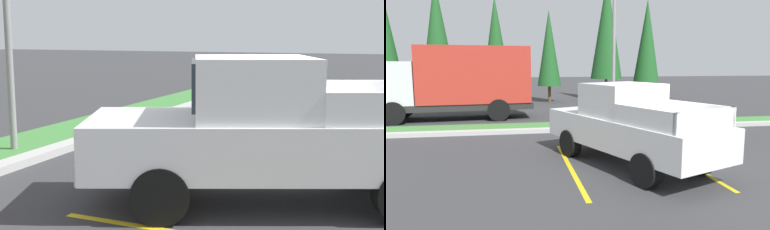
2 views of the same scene
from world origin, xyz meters
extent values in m
plane|color=#38383A|center=(0.00, 0.00, 0.00)|extent=(120.00, 120.00, 0.00)
cube|color=yellow|center=(0.68, 0.18, 0.00)|extent=(0.12, 4.80, 0.01)
cube|color=#B2B2AD|center=(0.00, 5.00, 0.07)|extent=(56.00, 0.40, 0.15)
cylinder|color=black|center=(-2.24, 1.29, 0.38)|extent=(0.55, 0.81, 0.76)
cylinder|color=black|center=(-0.67, 1.93, 0.38)|extent=(0.55, 0.81, 0.76)
cylinder|color=black|center=(0.51, -0.93, 0.38)|extent=(0.55, 0.81, 0.76)
cube|color=white|center=(-0.87, 0.18, 0.88)|extent=(3.73, 5.53, 0.76)
cube|color=white|center=(-0.98, 0.45, 1.68)|extent=(2.24, 2.15, 0.84)
cube|color=#2D3842|center=(-1.29, 1.21, 1.73)|extent=(1.52, 0.67, 0.63)
cube|color=white|center=(0.47, -0.84, 1.48)|extent=(0.81, 1.80, 0.44)
cube|color=silver|center=(-1.83, 2.54, 0.64)|extent=(1.73, 0.83, 0.28)
camera|label=1|loc=(-7.83, -1.48, 2.40)|focal=47.60mm
camera|label=2|loc=(-3.75, -8.60, 2.63)|focal=33.76mm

